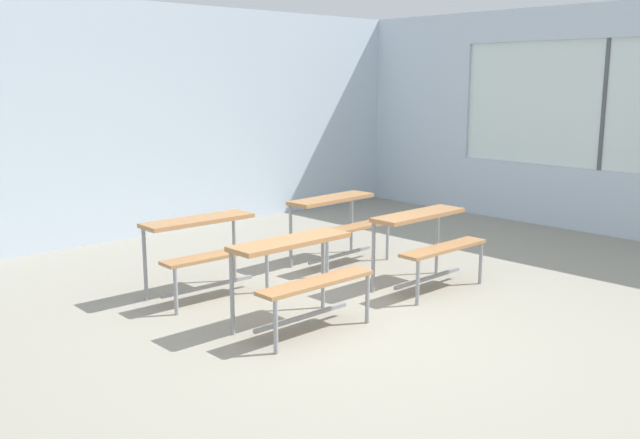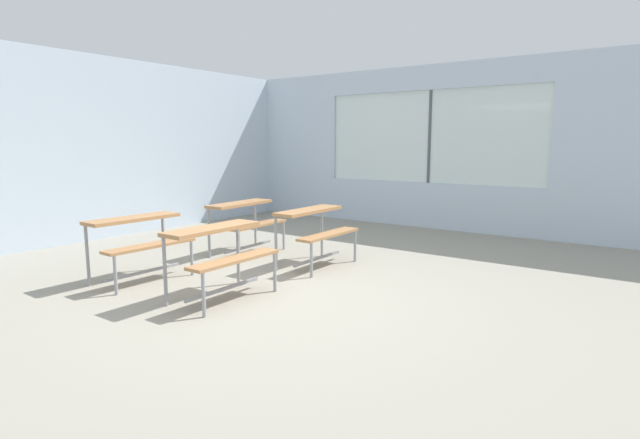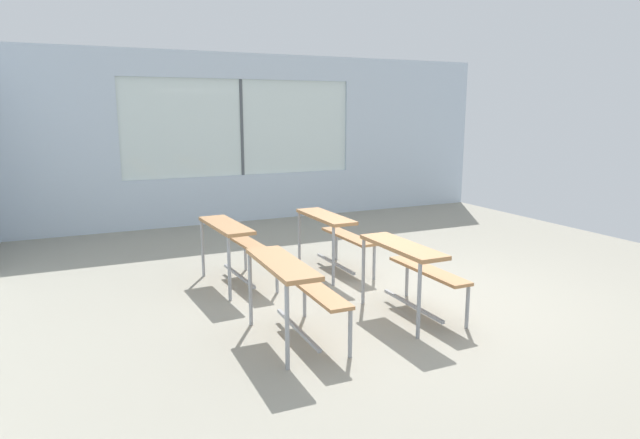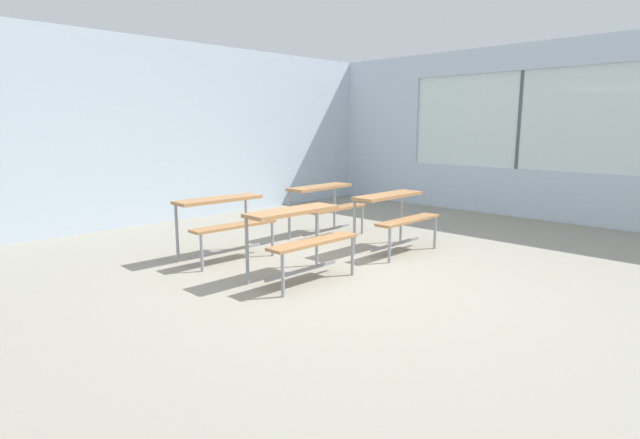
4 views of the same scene
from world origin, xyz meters
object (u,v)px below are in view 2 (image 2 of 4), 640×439
desk_bench_r0c1 (315,223)px  desk_bench_r1c0 (139,233)px  desk_bench_r1c1 (246,215)px  desk_bench_r0c0 (220,245)px

desk_bench_r0c1 → desk_bench_r1c0: (-1.75, 1.25, 0.00)m
desk_bench_r1c1 → desk_bench_r0c0: bearing=-146.1°
desk_bench_r0c0 → desk_bench_r1c0: (-0.07, 1.27, 0.00)m
desk_bench_r1c0 → desk_bench_r0c1: bearing=-34.2°
desk_bench_r0c0 → desk_bench_r0c1: 1.68m
desk_bench_r0c0 → desk_bench_r1c0: size_ratio=0.99×
desk_bench_r1c1 → desk_bench_r1c0: bearing=177.2°
desk_bench_r1c1 → desk_bench_r0c1: bearing=-93.7°
desk_bench_r0c0 → desk_bench_r1c0: 1.27m
desk_bench_r0c0 → desk_bench_r0c1: (1.68, 0.02, 0.00)m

